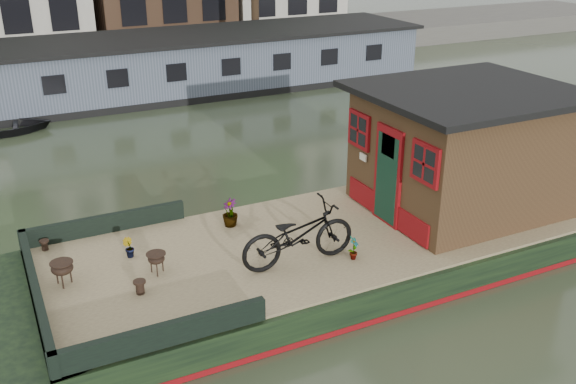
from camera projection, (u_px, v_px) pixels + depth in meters
name	position (u px, v px, depth m)	size (l,w,h in m)	color
ground	(365.00, 256.00, 12.43)	(120.00, 120.00, 0.00)	#2D3924
houseboat_hull	(304.00, 259.00, 11.78)	(14.01, 4.02, 0.60)	black
houseboat_deck	(366.00, 227.00, 12.19)	(11.80, 3.80, 0.05)	#9A8D5F
bow_bulwark	(93.00, 279.00, 10.05)	(3.00, 4.00, 0.35)	black
cabin	(464.00, 148.00, 12.58)	(4.00, 3.50, 2.42)	#301E13
bicycle	(298.00, 235.00, 10.67)	(0.71, 2.04, 1.07)	black
potted_plant_a	(354.00, 248.00, 10.91)	(0.23, 0.15, 0.43)	#9C552C
potted_plant_b	(129.00, 248.00, 11.01)	(0.19, 0.16, 0.35)	brown
potted_plant_d	(230.00, 213.00, 12.09)	(0.30, 0.30, 0.54)	brown
brazier_front	(157.00, 263.00, 10.49)	(0.34, 0.34, 0.37)	black
brazier_rear	(63.00, 273.00, 10.14)	(0.38, 0.38, 0.41)	black
bollard_port	(45.00, 245.00, 11.27)	(0.17, 0.17, 0.19)	black
bollard_stbd	(140.00, 287.00, 9.95)	(0.20, 0.20, 0.23)	black
far_houseboat	(161.00, 68.00, 23.60)	(20.40, 4.40, 2.11)	#50596B
quay	(122.00, 52.00, 29.16)	(60.00, 6.00, 0.90)	#47443F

